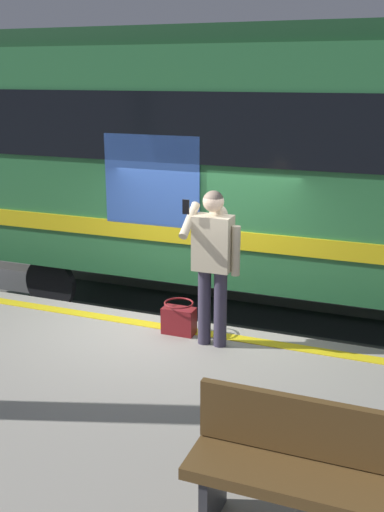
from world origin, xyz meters
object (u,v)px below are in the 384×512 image
bench (311,470)px  passenger (213,256)px  train_carriage (339,156)px  handbag (179,319)px

bench → passenger: bearing=-58.6°
train_carriage → handbag: bearing=65.5°
train_carriage → bench: 5.61m
train_carriage → passenger: train_carriage is taller
train_carriage → handbag: size_ratio=33.79×
bench → handbag: bearing=-53.2°
passenger → bench: (-1.54, 2.52, -0.51)m
passenger → handbag: (0.45, -0.13, -0.83)m
handbag → bench: 3.32m
passenger → handbag: passenger is taller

